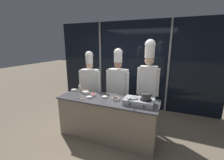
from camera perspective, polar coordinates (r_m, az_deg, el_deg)
name	(u,v)px	position (r m, az deg, el deg)	size (l,w,h in m)	color
ground_plane	(108,136)	(3.60, -1.63, -20.50)	(24.00, 24.00, 0.00)	#7F705B
window_wall_back	(132,65)	(4.81, 7.57, 5.60)	(5.14, 0.09, 2.70)	black
demo_counter	(108,118)	(3.36, -1.68, -14.21)	(2.13, 0.71, 0.89)	gray
portable_stove	(139,102)	(2.92, 10.17, -8.09)	(0.56, 0.35, 0.12)	#B2B5BA
frying_pan	(132,97)	(2.91, 7.71, -6.34)	(0.23, 0.40, 0.04)	#ADAFB5
stock_pot	(146,96)	(2.85, 12.83, -6.03)	(0.21, 0.18, 0.12)	#333335
squeeze_bottle_oil	(80,88)	(3.66, -12.16, -3.16)	(0.05, 0.05, 0.18)	beige
squeeze_bottle_soy	(80,88)	(3.74, -12.19, -2.84)	(0.07, 0.07, 0.18)	#332319
prep_bowl_chicken	(86,92)	(3.54, -10.02, -4.60)	(0.16, 0.16, 0.05)	white
prep_bowl_noodles	(105,97)	(3.22, -2.87, -6.44)	(0.12, 0.12, 0.04)	white
prep_bowl_soy_glaze	(116,99)	(3.11, 1.36, -7.07)	(0.16, 0.16, 0.05)	white
prep_bowl_onion	(89,97)	(3.25, -8.71, -6.43)	(0.12, 0.12, 0.04)	white
prep_bowl_garlic	(74,90)	(3.77, -14.34, -3.74)	(0.13, 0.13, 0.05)	white
prep_bowl_bell_pepper	(93,95)	(3.34, -7.20, -5.66)	(0.10, 0.10, 0.05)	white
serving_spoon_slotted	(81,99)	(3.22, -11.83, -7.02)	(0.24, 0.07, 0.02)	olive
chef_head	(90,81)	(4.03, -8.37, -0.52)	(0.60, 0.27, 1.83)	#2D3856
chef_sous	(118,82)	(3.72, 2.24, -0.91)	(0.62, 0.31, 1.91)	#2D3856
chef_line	(148,77)	(3.48, 13.67, 1.04)	(0.50, 0.23, 2.11)	#4C4C51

